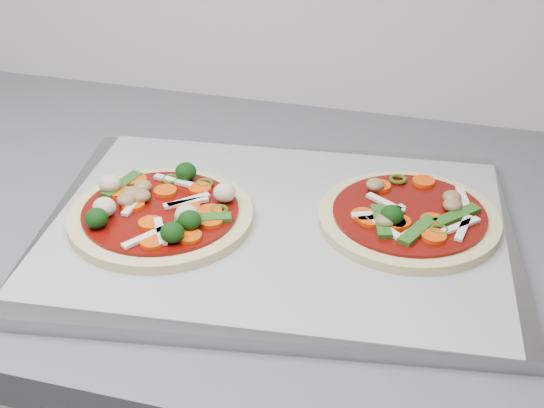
# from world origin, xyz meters

# --- Properties ---
(baking_tray) EXTENTS (0.54, 0.43, 0.02)m
(baking_tray) POSITION_xyz_m (0.67, 1.26, 0.91)
(baking_tray) COLOR gray
(baking_tray) RESTS_ON countertop
(parchment) EXTENTS (0.50, 0.38, 0.00)m
(parchment) POSITION_xyz_m (0.67, 1.26, 0.92)
(parchment) COLOR #9F9FA4
(parchment) RESTS_ON baking_tray
(pizza_left) EXTENTS (0.22, 0.22, 0.03)m
(pizza_left) POSITION_xyz_m (0.55, 1.23, 0.93)
(pizza_left) COLOR tan
(pizza_left) RESTS_ON parchment
(pizza_right) EXTENTS (0.21, 0.21, 0.03)m
(pizza_right) POSITION_xyz_m (0.81, 1.29, 0.93)
(pizza_right) COLOR tan
(pizza_right) RESTS_ON parchment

